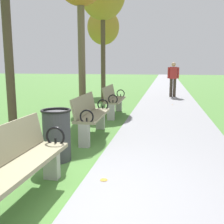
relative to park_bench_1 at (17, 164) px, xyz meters
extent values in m
plane|color=#4C7F38|center=(0.50, 0.04, -0.49)|extent=(80.00, 80.00, 0.00)
cube|color=gray|center=(1.66, 18.04, -0.48)|extent=(2.31, 44.00, 0.02)
cube|color=gray|center=(0.05, 0.00, -0.01)|extent=(0.46, 1.60, 0.05)
cube|color=gray|center=(-0.14, 0.00, 0.21)|extent=(0.14, 1.60, 0.40)
cube|color=#A8A59E|center=(0.06, 0.74, -0.26)|extent=(0.20, 0.12, 0.45)
torus|color=black|center=(0.12, 0.76, 0.10)|extent=(0.27, 0.03, 0.27)
cylinder|color=black|center=(0.12, 0.76, 0.02)|extent=(0.03, 0.03, 0.12)
cube|color=gray|center=(0.05, 2.93, -0.01)|extent=(0.49, 1.61, 0.05)
cube|color=gray|center=(-0.14, 2.92, 0.21)|extent=(0.17, 1.60, 0.40)
cube|color=#A8A59E|center=(0.08, 2.19, -0.26)|extent=(0.20, 0.13, 0.45)
cube|color=#A8A59E|center=(0.03, 3.67, -0.26)|extent=(0.20, 0.13, 0.45)
torus|color=black|center=(0.14, 2.17, 0.10)|extent=(0.27, 0.04, 0.27)
cylinder|color=black|center=(0.14, 2.17, 0.02)|extent=(0.03, 0.03, 0.12)
torus|color=black|center=(0.09, 3.69, 0.10)|extent=(0.27, 0.04, 0.27)
cylinder|color=black|center=(0.09, 3.69, 0.02)|extent=(0.03, 0.03, 0.12)
cube|color=gray|center=(0.05, 5.49, -0.01)|extent=(0.48, 1.61, 0.05)
cube|color=gray|center=(-0.14, 5.49, 0.21)|extent=(0.16, 1.60, 0.40)
cube|color=#A8A59E|center=(0.07, 4.75, -0.26)|extent=(0.20, 0.12, 0.45)
cube|color=#A8A59E|center=(0.04, 6.23, -0.26)|extent=(0.20, 0.12, 0.45)
torus|color=black|center=(0.13, 4.73, 0.10)|extent=(0.27, 0.04, 0.27)
cylinder|color=black|center=(0.13, 4.73, 0.02)|extent=(0.03, 0.03, 0.12)
torus|color=black|center=(0.10, 6.25, 0.10)|extent=(0.27, 0.04, 0.27)
cylinder|color=black|center=(0.10, 6.25, 0.02)|extent=(0.03, 0.03, 0.12)
cylinder|color=#4C3D2D|center=(-1.58, 2.52, 1.16)|extent=(0.18, 0.18, 3.29)
cylinder|color=brown|center=(-1.05, 5.71, 1.31)|extent=(0.22, 0.22, 3.58)
cylinder|color=#4C3D2D|center=(-0.99, 8.39, 1.33)|extent=(0.19, 0.19, 3.63)
cylinder|color=brown|center=(-1.74, 11.73, 0.96)|extent=(0.16, 0.16, 2.89)
ellipsoid|color=olive|center=(-1.74, 11.73, 2.99)|extent=(1.66, 1.66, 1.83)
cylinder|color=#3D3328|center=(1.81, 10.61, -0.04)|extent=(0.14, 0.14, 0.85)
cylinder|color=#3D3328|center=(1.97, 10.60, -0.04)|extent=(0.14, 0.14, 0.85)
cube|color=#B22D2D|center=(1.89, 10.60, 0.66)|extent=(0.35, 0.24, 0.56)
sphere|color=tan|center=(1.89, 10.60, 1.05)|extent=(0.20, 0.20, 0.20)
cylinder|color=#B22D2D|center=(1.67, 10.61, 0.66)|extent=(0.09, 0.09, 0.52)
cylinder|color=#B22D2D|center=(2.11, 10.59, 0.66)|extent=(0.09, 0.09, 0.52)
cylinder|color=#38383D|center=(-0.15, 1.43, -0.09)|extent=(0.44, 0.44, 0.80)
torus|color=black|center=(-0.15, 1.43, 0.33)|extent=(0.48, 0.48, 0.04)
cylinder|color=#BC842D|center=(-0.77, 4.67, -0.48)|extent=(0.10, 0.10, 0.00)
cylinder|color=#BC842D|center=(1.83, 8.01, -0.46)|extent=(0.09, 0.09, 0.00)
cylinder|color=#BC842D|center=(-1.55, 3.30, -0.48)|extent=(0.07, 0.07, 0.00)
cylinder|color=#93511E|center=(-1.26, 6.18, -0.48)|extent=(0.14, 0.14, 0.00)
cylinder|color=#BC842D|center=(0.77, 0.78, -0.46)|extent=(0.11, 0.11, 0.00)
camera|label=1|loc=(1.53, -2.50, 1.05)|focal=43.22mm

